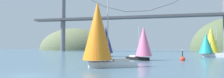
{
  "coord_description": "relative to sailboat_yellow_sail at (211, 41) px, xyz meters",
  "views": [
    {
      "loc": [
        14.27,
        -19.87,
        3.23
      ],
      "look_at": [
        0.0,
        37.71,
        5.17
      ],
      "focal_mm": 33.43,
      "sensor_mm": 36.0,
      "label": 1
    }
  ],
  "objects": [
    {
      "name": "ground_plane",
      "position": [
        -29.3,
        -53.09,
        -4.78
      ],
      "size": [
        360.0,
        360.0,
        0.0
      ],
      "primitive_type": "plane",
      "color": "#426075"
    },
    {
      "name": "headland_left",
      "position": [
        -84.3,
        81.91,
        -4.78
      ],
      "size": [
        57.01,
        44.0,
        34.69
      ],
      "primitive_type": "ellipsoid",
      "color": "#5B6647",
      "rests_on": "ground_plane"
    },
    {
      "name": "suspension_bridge",
      "position": [
        -29.3,
        41.91,
        15.7
      ],
      "size": [
        125.52,
        6.0,
        44.09
      ],
      "color": "slate",
      "rests_on": "ground_plane"
    },
    {
      "name": "sailboat_yellow_sail",
      "position": [
        0.0,
        0.0,
        0.0
      ],
      "size": [
        8.82,
        5.4,
        9.87
      ],
      "color": "#B7B2A8",
      "rests_on": "ground_plane"
    },
    {
      "name": "sailboat_orange_sail",
      "position": [
        -24.55,
        -42.96,
        0.38
      ],
      "size": [
        8.82,
        6.42,
        10.93
      ],
      "color": "white",
      "rests_on": "ground_plane"
    },
    {
      "name": "sailboat_navy_sail",
      "position": [
        -31.99,
        -12.44,
        0.01
      ],
      "size": [
        5.01,
        8.29,
        9.7
      ],
      "color": "#191E4C",
      "rests_on": "ground_plane"
    },
    {
      "name": "sailboat_pink_spinnaker",
      "position": [
        -19.47,
        -26.2,
        -0.82
      ],
      "size": [
        6.98,
        5.9,
        7.86
      ],
      "color": "black",
      "rests_on": "ground_plane"
    },
    {
      "name": "sailboat_teal_sail",
      "position": [
        -3.05,
        -8.39,
        -1.12
      ],
      "size": [
        6.69,
        4.22,
        7.23
      ],
      "color": "white",
      "rests_on": "ground_plane"
    },
    {
      "name": "channel_buoy",
      "position": [
        -11.01,
        -24.78,
        -4.41
      ],
      "size": [
        1.1,
        1.1,
        2.64
      ],
      "color": "red",
      "rests_on": "ground_plane"
    }
  ]
}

